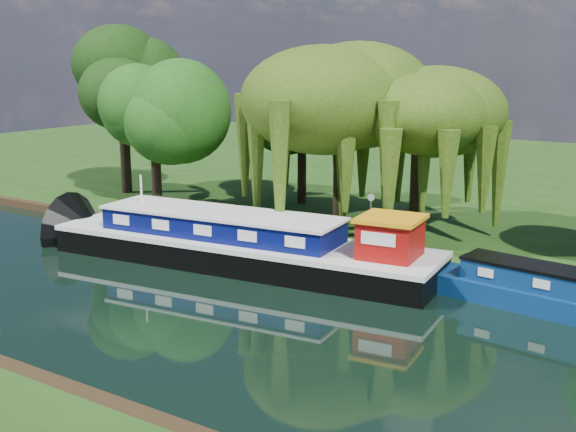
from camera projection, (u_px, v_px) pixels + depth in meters
The scene contains 11 objects.
ground at pixel (233, 313), 27.49m from camera, with size 120.00×120.00×0.00m, color black.
far_bank at pixel (503, 180), 55.25m from camera, with size 120.00×52.00×0.45m, color #1C390F.
dutch_barge at pixel (243, 245), 33.57m from camera, with size 19.30×6.23×4.00m.
red_dinghy at pixel (217, 252), 36.01m from camera, with size 2.09×2.93×0.61m, color maroon.
willow_left at pixel (341, 102), 37.51m from camera, with size 7.81×7.81×9.36m.
willow_right at pixel (419, 126), 36.22m from camera, with size 6.39×6.39×7.79m.
tree_far_left at pixel (154, 111), 43.10m from camera, with size 5.37×5.37×8.65m.
tree_far_back at pixel (122, 89), 47.80m from camera, with size 5.95×5.95×10.01m.
tree_far_mid at pixel (302, 116), 44.51m from camera, with size 4.87×4.87×7.97m.
lamppost at pixel (371, 205), 35.28m from camera, with size 0.36×0.36×2.56m.
mooring_posts at pixel (331, 241), 34.42m from camera, with size 19.16×0.16×1.00m.
Camera 1 is at (15.94, -20.67, 9.62)m, focal length 45.00 mm.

